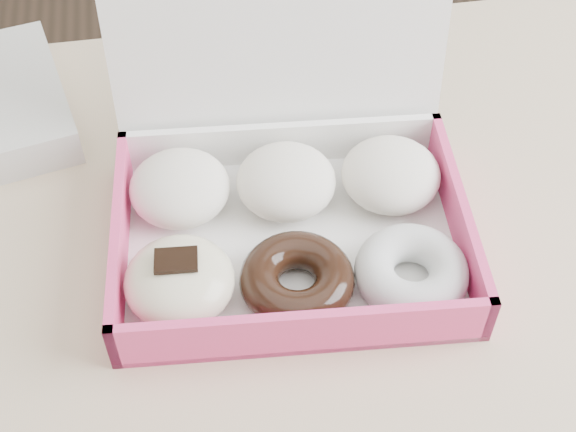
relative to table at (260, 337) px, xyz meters
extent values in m
cube|color=#CCB086|center=(0.00, 0.00, 0.06)|extent=(1.20, 0.80, 0.04)
cylinder|color=#CCB086|center=(0.55, 0.35, -0.32)|extent=(0.05, 0.05, 0.71)
cube|color=white|center=(0.04, 0.04, 0.08)|extent=(0.34, 0.26, 0.01)
cube|color=#E93E7A|center=(0.03, -0.07, 0.10)|extent=(0.32, 0.03, 0.05)
cube|color=white|center=(0.05, 0.15, 0.10)|extent=(0.32, 0.03, 0.05)
cube|color=#E93E7A|center=(-0.12, 0.05, 0.10)|extent=(0.03, 0.23, 0.05)
cube|color=#E93E7A|center=(0.19, 0.03, 0.10)|extent=(0.03, 0.23, 0.05)
cube|color=white|center=(0.05, 0.18, 0.19)|extent=(0.32, 0.06, 0.23)
ellipsoid|color=silver|center=(-0.06, 0.10, 0.11)|extent=(0.10, 0.10, 0.05)
ellipsoid|color=silver|center=(0.04, 0.10, 0.11)|extent=(0.10, 0.10, 0.05)
ellipsoid|color=silver|center=(0.14, 0.09, 0.11)|extent=(0.10, 0.10, 0.05)
ellipsoid|color=beige|center=(-0.07, -0.01, 0.11)|extent=(0.10, 0.10, 0.05)
cube|color=black|center=(-0.07, -0.01, 0.14)|extent=(0.04, 0.03, 0.00)
torus|color=black|center=(0.03, -0.01, 0.10)|extent=(0.11, 0.11, 0.03)
torus|color=silver|center=(0.13, -0.02, 0.10)|extent=(0.11, 0.11, 0.03)
camera|label=1|loc=(-0.05, -0.43, 0.66)|focal=50.00mm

